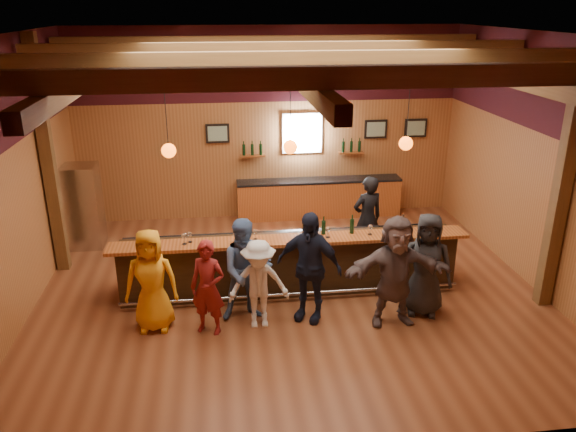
{
  "coord_description": "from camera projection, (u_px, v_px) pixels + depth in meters",
  "views": [
    {
      "loc": [
        -1.19,
        -9.09,
        4.95
      ],
      "look_at": [
        0.0,
        0.3,
        1.35
      ],
      "focal_mm": 35.0,
      "sensor_mm": 36.0,
      "label": 1
    }
  ],
  "objects": [
    {
      "name": "room",
      "position": [
        290.0,
        116.0,
        9.24
      ],
      "size": [
        9.04,
        9.0,
        4.52
      ],
      "color": "brown",
      "rests_on": "ground"
    },
    {
      "name": "bar_counter",
      "position": [
        290.0,
        261.0,
        10.29
      ],
      "size": [
        6.3,
        1.07,
        1.11
      ],
      "color": "black",
      "rests_on": "ground"
    },
    {
      "name": "back_bar_cabinet",
      "position": [
        319.0,
        198.0,
        13.75
      ],
      "size": [
        4.0,
        0.52,
        0.95
      ],
      "color": "#91431A",
      "rests_on": "ground"
    },
    {
      "name": "window",
      "position": [
        302.0,
        133.0,
        13.36
      ],
      "size": [
        0.95,
        0.09,
        0.95
      ],
      "color": "silver",
      "rests_on": "room"
    },
    {
      "name": "framed_pictures",
      "position": [
        338.0,
        130.0,
        13.43
      ],
      "size": [
        5.35,
        0.05,
        0.45
      ],
      "color": "black",
      "rests_on": "room"
    },
    {
      "name": "wine_shelves",
      "position": [
        302.0,
        151.0,
        13.45
      ],
      "size": [
        3.0,
        0.18,
        0.3
      ],
      "color": "#91431A",
      "rests_on": "room"
    },
    {
      "name": "pendant_lights",
      "position": [
        290.0,
        146.0,
        9.37
      ],
      "size": [
        4.24,
        0.24,
        1.37
      ],
      "color": "black",
      "rests_on": "room"
    },
    {
      "name": "stainless_fridge",
      "position": [
        84.0,
        206.0,
        11.94
      ],
      "size": [
        0.7,
        0.7,
        1.8
      ],
      "primitive_type": "cube",
      "color": "silver",
      "rests_on": "ground"
    },
    {
      "name": "customer_orange",
      "position": [
        151.0,
        280.0,
        8.85
      ],
      "size": [
        0.86,
        0.59,
        1.71
      ],
      "primitive_type": "imported",
      "rotation": [
        0.0,
        0.0,
        -0.05
      ],
      "color": "orange",
      "rests_on": "ground"
    },
    {
      "name": "customer_redvest",
      "position": [
        208.0,
        288.0,
        8.77
      ],
      "size": [
        0.67,
        0.57,
        1.57
      ],
      "primitive_type": "imported",
      "rotation": [
        0.0,
        0.0,
        -0.4
      ],
      "color": "maroon",
      "rests_on": "ground"
    },
    {
      "name": "customer_denim",
      "position": [
        247.0,
        270.0,
        9.15
      ],
      "size": [
        0.91,
        0.73,
        1.75
      ],
      "primitive_type": "imported",
      "rotation": [
        0.0,
        0.0,
        0.09
      ],
      "color": "#4E6B9C",
      "rests_on": "ground"
    },
    {
      "name": "customer_white",
      "position": [
        259.0,
        284.0,
        8.95
      ],
      "size": [
        0.97,
        0.56,
        1.5
      ],
      "primitive_type": "imported",
      "rotation": [
        0.0,
        0.0,
        -0.01
      ],
      "color": "silver",
      "rests_on": "ground"
    },
    {
      "name": "customer_navy",
      "position": [
        309.0,
        267.0,
        9.11
      ],
      "size": [
        1.19,
        0.95,
        1.89
      ],
      "primitive_type": "imported",
      "rotation": [
        0.0,
        0.0,
        -0.52
      ],
      "color": "black",
      "rests_on": "ground"
    },
    {
      "name": "customer_brown",
      "position": [
        395.0,
        271.0,
        8.98
      ],
      "size": [
        1.73,
        0.56,
        1.87
      ],
      "primitive_type": "imported",
      "rotation": [
        0.0,
        0.0,
        0.0
      ],
      "color": "#5D4B4A",
      "rests_on": "ground"
    },
    {
      "name": "customer_dark",
      "position": [
        426.0,
        265.0,
        9.3
      ],
      "size": [
        1.01,
        0.81,
        1.79
      ],
      "primitive_type": "imported",
      "rotation": [
        0.0,
        0.0,
        -0.32
      ],
      "color": "#232325",
      "rests_on": "ground"
    },
    {
      "name": "bartender",
      "position": [
        367.0,
        219.0,
        11.3
      ],
      "size": [
        0.74,
        0.58,
        1.78
      ],
      "primitive_type": "imported",
      "rotation": [
        0.0,
        0.0,
        3.4
      ],
      "color": "black",
      "rests_on": "ground"
    },
    {
      "name": "ice_bucket",
      "position": [
        308.0,
        229.0,
        9.86
      ],
      "size": [
        0.22,
        0.22,
        0.24
      ],
      "primitive_type": "cylinder",
      "color": "olive",
      "rests_on": "bar_counter"
    },
    {
      "name": "bottle_a",
      "position": [
        324.0,
        227.0,
        9.92
      ],
      "size": [
        0.07,
        0.07,
        0.33
      ],
      "color": "black",
      "rests_on": "bar_counter"
    },
    {
      "name": "bottle_b",
      "position": [
        352.0,
        226.0,
        9.96
      ],
      "size": [
        0.08,
        0.08,
        0.35
      ],
      "color": "black",
      "rests_on": "bar_counter"
    },
    {
      "name": "glass_a",
      "position": [
        153.0,
        238.0,
        9.44
      ],
      "size": [
        0.09,
        0.09,
        0.2
      ],
      "color": "silver",
      "rests_on": "bar_counter"
    },
    {
      "name": "glass_b",
      "position": [
        184.0,
        236.0,
        9.49
      ],
      "size": [
        0.09,
        0.09,
        0.2
      ],
      "color": "silver",
      "rests_on": "bar_counter"
    },
    {
      "name": "glass_c",
      "position": [
        190.0,
        235.0,
        9.58
      ],
      "size": [
        0.08,
        0.08,
        0.19
      ],
      "color": "silver",
      "rests_on": "bar_counter"
    },
    {
      "name": "glass_d",
      "position": [
        235.0,
        235.0,
        9.6
      ],
      "size": [
        0.08,
        0.08,
        0.17
      ],
      "color": "silver",
      "rests_on": "bar_counter"
    },
    {
      "name": "glass_e",
      "position": [
        255.0,
        232.0,
        9.7
      ],
      "size": [
        0.08,
        0.08,
        0.18
      ],
      "color": "silver",
      "rests_on": "bar_counter"
    },
    {
      "name": "glass_f",
      "position": [
        328.0,
        230.0,
        9.77
      ],
      "size": [
        0.09,
        0.09,
        0.2
      ],
      "color": "silver",
      "rests_on": "bar_counter"
    },
    {
      "name": "glass_g",
      "position": [
        370.0,
        227.0,
        9.9
      ],
      "size": [
        0.08,
        0.08,
        0.19
      ],
      "color": "silver",
      "rests_on": "bar_counter"
    },
    {
      "name": "glass_h",
      "position": [
        392.0,
        228.0,
        9.89
      ],
      "size": [
        0.08,
        0.08,
        0.17
      ],
      "color": "silver",
      "rests_on": "bar_counter"
    }
  ]
}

